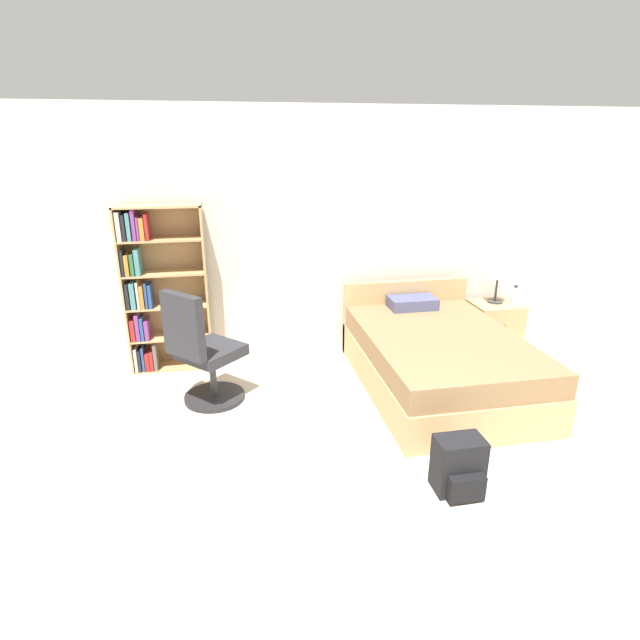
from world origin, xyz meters
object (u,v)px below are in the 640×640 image
nightstand (493,325)px  water_bottle (515,296)px  table_lamp (498,272)px  backpack_black (459,467)px  bookshelf (155,289)px  office_chair (203,354)px  bed (437,358)px

nightstand → water_bottle: 0.42m
table_lamp → backpack_black: size_ratio=1.15×
bookshelf → backpack_black: 3.31m
bookshelf → nightstand: bearing=-2.0°
bookshelf → backpack_black: bookshelf is taller
backpack_black → table_lamp: bearing=57.0°
bookshelf → table_lamp: size_ratio=3.74×
bookshelf → water_bottle: size_ratio=7.21×
office_chair → bookshelf: bearing=117.9°
office_chair → water_bottle: office_chair is taller
office_chair → nightstand: office_chair is taller
bookshelf → bed: size_ratio=0.82×
bookshelf → bed: (2.65, -0.91, -0.57)m
office_chair → nightstand: (3.22, 0.74, -0.22)m
bookshelf → nightstand: (3.68, -0.13, -0.59)m
bookshelf → table_lamp: (3.68, -0.09, 0.02)m
table_lamp → bookshelf: bearing=178.5°
water_bottle → backpack_black: water_bottle is taller
bed → bookshelf: bearing=161.0°
bookshelf → office_chair: (0.46, -0.87, -0.37)m
water_bottle → backpack_black: size_ratio=0.60×
table_lamp → water_bottle: (0.14, -0.15, -0.24)m
office_chair → backpack_black: size_ratio=2.77×
nightstand → table_lamp: bearing=89.2°
office_chair → nightstand: bearing=12.9°
table_lamp → backpack_black: (-1.51, -2.32, -0.69)m
bed → office_chair: (-2.19, 0.05, 0.20)m
nightstand → bed: bearing=-142.8°
bed → water_bottle: bed is taller
nightstand → table_lamp: size_ratio=1.18×
bookshelf → nightstand: 3.73m
office_chair → table_lamp: bearing=13.5°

